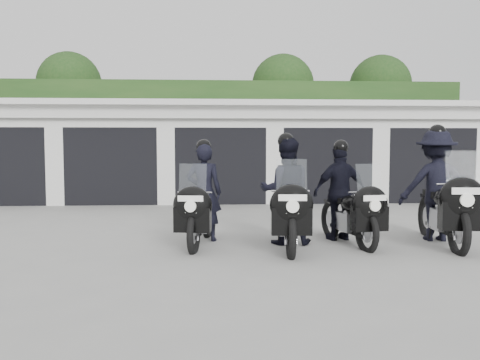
{
  "coord_description": "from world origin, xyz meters",
  "views": [
    {
      "loc": [
        -0.3,
        -9.04,
        1.72
      ],
      "look_at": [
        0.26,
        0.49,
        1.05
      ],
      "focal_mm": 38.0,
      "sensor_mm": 36.0,
      "label": 1
    }
  ],
  "objects": [
    {
      "name": "garage_block",
      "position": [
        -0.0,
        8.06,
        1.42
      ],
      "size": [
        16.4,
        6.8,
        2.96
      ],
      "color": "silver",
      "rests_on": "ground"
    },
    {
      "name": "police_bike_d",
      "position": [
        3.71,
        -0.42,
        0.91
      ],
      "size": [
        1.35,
        2.45,
        2.14
      ],
      "rotation": [
        0.0,
        0.0,
        -0.12
      ],
      "color": "black",
      "rests_on": "ground"
    },
    {
      "name": "police_bike_c",
      "position": [
        2.07,
        -0.27,
        0.79
      ],
      "size": [
        1.1,
        2.12,
        1.86
      ],
      "rotation": [
        0.0,
        0.0,
        0.18
      ],
      "color": "black",
      "rests_on": "ground"
    },
    {
      "name": "ground",
      "position": [
        0.0,
        0.0,
        0.0
      ],
      "size": [
        80.0,
        80.0,
        0.0
      ],
      "primitive_type": "plane",
      "color": "gray",
      "rests_on": "ground"
    },
    {
      "name": "police_bike_b",
      "position": [
        0.98,
        -0.6,
        0.83
      ],
      "size": [
        0.94,
        2.27,
        1.98
      ],
      "rotation": [
        0.0,
        0.0,
        -0.07
      ],
      "color": "black",
      "rests_on": "ground"
    },
    {
      "name": "police_bike_a",
      "position": [
        -0.46,
        -0.32,
        0.74
      ],
      "size": [
        0.84,
        2.14,
        1.87
      ],
      "rotation": [
        0.0,
        0.0,
        -0.15
      ],
      "color": "black",
      "rests_on": "ground"
    },
    {
      "name": "background_vegetation",
      "position": [
        0.37,
        12.92,
        2.77
      ],
      "size": [
        20.0,
        3.9,
        5.8
      ],
      "color": "#1A3914",
      "rests_on": "ground"
    }
  ]
}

